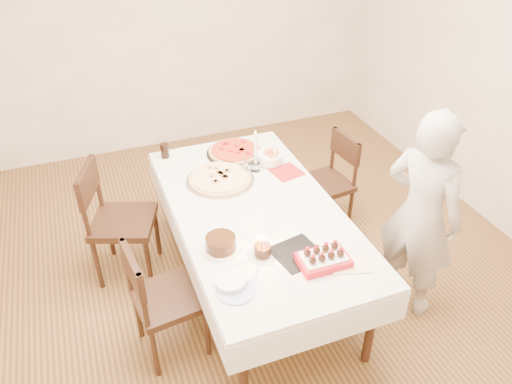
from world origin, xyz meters
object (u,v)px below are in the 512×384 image
object	(u,v)px
chair_left_dessert	(169,298)
layer_cake	(221,244)
pasta_bowl	(269,158)
taper_candle	(255,151)
pizza_pepperoni	(234,151)
chair_right_savory	(324,184)
chair_left_savory	(123,222)
cola_glass	(165,151)
pizza_white	(220,179)
strawberry_box	(323,259)
dining_table	(256,248)
person	(421,216)
birthday_cake	(263,246)

from	to	relation	value
chair_left_dessert	layer_cake	size ratio (longest dim) A/B	3.68
pasta_bowl	taper_candle	world-z (taller)	taper_candle
pizza_pepperoni	chair_right_savory	bearing A→B (deg)	-21.71
chair_left_savory	chair_left_dessert	bearing A→B (deg)	120.55
layer_cake	pasta_bowl	bearing A→B (deg)	52.03
pasta_bowl	taper_candle	size ratio (longest dim) A/B	0.61
cola_glass	pasta_bowl	bearing A→B (deg)	-26.17
chair_right_savory	taper_candle	world-z (taller)	taper_candle
pizza_pepperoni	layer_cake	size ratio (longest dim) A/B	1.91
chair_right_savory	pizza_white	size ratio (longest dim) A/B	1.66
chair_right_savory	strawberry_box	size ratio (longest dim) A/B	2.82
chair_right_savory	pizza_pepperoni	world-z (taller)	chair_right_savory
dining_table	strawberry_box	size ratio (longest dim) A/B	6.78
pasta_bowl	layer_cake	world-z (taller)	layer_cake
chair_right_savory	pizza_white	distance (m)	1.03
cola_glass	layer_cake	world-z (taller)	cola_glass
chair_left_savory	strawberry_box	bearing A→B (deg)	152.24
dining_table	chair_left_dessert	xyz separation A→B (m)	(-0.75, -0.35, 0.08)
chair_left_savory	person	xyz separation A→B (m)	(1.91, -1.08, 0.30)
chair_left_savory	strawberry_box	world-z (taller)	chair_left_savory
chair_left_savory	person	size ratio (longest dim) A/B	0.62
pizza_white	strawberry_box	distance (m)	1.17
cola_glass	birthday_cake	bearing A→B (deg)	-77.76
chair_right_savory	birthday_cake	world-z (taller)	chair_right_savory
chair_left_savory	pizza_white	bearing A→B (deg)	-165.97
chair_right_savory	pasta_bowl	size ratio (longest dim) A/B	4.01
taper_candle	pasta_bowl	bearing A→B (deg)	27.16
dining_table	taper_candle	world-z (taller)	taper_candle
pizza_pepperoni	person	bearing A→B (deg)	-56.55
chair_right_savory	taper_candle	distance (m)	0.82
layer_cake	taper_candle	bearing A→B (deg)	56.24
chair_left_savory	pasta_bowl	distance (m)	1.27
layer_cake	birthday_cake	size ratio (longest dim) A/B	1.96
chair_right_savory	strawberry_box	world-z (taller)	chair_right_savory
layer_cake	strawberry_box	distance (m)	0.66
dining_table	chair_right_savory	world-z (taller)	chair_right_savory
chair_left_dessert	pizza_white	bearing A→B (deg)	-134.81
chair_right_savory	person	bearing A→B (deg)	-88.15
pizza_white	taper_candle	size ratio (longest dim) A/B	1.47
taper_candle	strawberry_box	xyz separation A→B (m)	(0.00, -1.18, -0.14)
pasta_bowl	layer_cake	distance (m)	1.15
strawberry_box	chair_right_savory	bearing A→B (deg)	61.20
cola_glass	pizza_pepperoni	bearing A→B (deg)	-14.96
birthday_cake	pizza_white	bearing A→B (deg)	89.51
chair_left_savory	pizza_pepperoni	size ratio (longest dim) A/B	2.09
chair_left_savory	chair_left_dessert	size ratio (longest dim) A/B	1.09
chair_right_savory	pizza_pepperoni	bearing A→B (deg)	151.51
pizza_pepperoni	strawberry_box	distance (m)	1.50
person	pasta_bowl	world-z (taller)	person
chair_right_savory	strawberry_box	bearing A→B (deg)	-125.58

